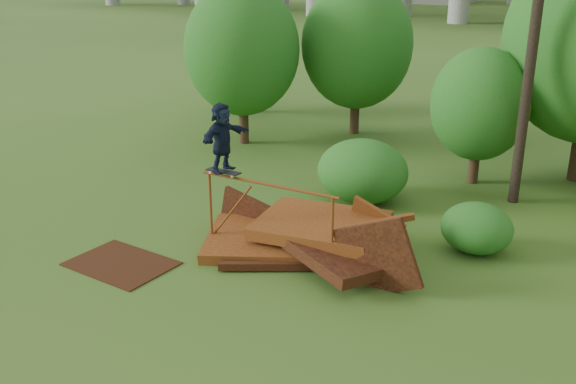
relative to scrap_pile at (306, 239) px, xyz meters
The scene contains 12 objects.
ground 2.51m from the scrap_pile, 76.70° to the right, with size 240.00×240.00×0.00m, color #2D5116.
scrap_pile is the anchor object (origin of this frame).
grind_rail 1.34m from the scrap_pile, 126.71° to the right, with size 3.44×0.29×1.84m.
skateboard 2.43m from the scrap_pile, 154.80° to the right, with size 0.86×0.28×0.09m.
skater 2.99m from the scrap_pile, 154.80° to the right, with size 1.44×0.46×1.55m, color black.
flat_plate 4.19m from the scrap_pile, 138.71° to the right, with size 2.24×1.60×0.03m, color #351A0B.
tree_0 10.26m from the scrap_pile, 136.10° to the left, with size 4.09×4.09×5.77m.
tree_1 11.61m from the scrap_pile, 112.91° to the left, with size 4.18×4.18×5.82m.
tree_2 7.54m from the scrap_pile, 78.43° to the left, with size 2.89×2.89×4.07m.
tree_6 15.04m from the scrap_pile, 131.44° to the left, with size 3.36×3.36×4.69m.
shrub_left 3.86m from the scrap_pile, 98.64° to the left, with size 2.55×2.36×1.77m, color #165115.
shrub_right 3.92m from the scrap_pile, 36.37° to the left, with size 1.65×1.52×1.17m, color #165115.
Camera 1 is at (6.57, -8.92, 6.37)m, focal length 40.00 mm.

